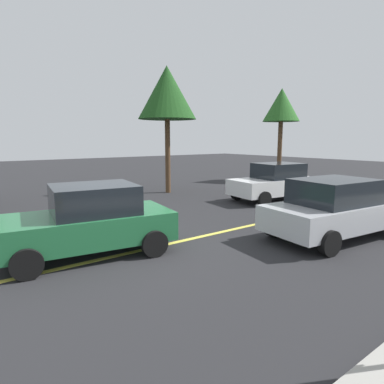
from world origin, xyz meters
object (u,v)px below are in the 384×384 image
(car_green_approaching, at_px, (89,220))
(tree_centre_verge, at_px, (281,106))
(tree_right_verge, at_px, (167,93))
(car_white_crossing, at_px, (275,182))
(car_silver_mid_road, at_px, (337,208))

(car_green_approaching, xyz_separation_m, tree_centre_verge, (15.19, 6.42, 4.03))
(car_green_approaching, xyz_separation_m, tree_right_verge, (6.55, 6.69, 4.18))
(tree_centre_verge, distance_m, tree_right_verge, 8.64)
(car_white_crossing, xyz_separation_m, tree_right_verge, (-2.77, 4.74, 4.19))
(car_silver_mid_road, relative_size, tree_right_verge, 0.73)
(car_white_crossing, height_order, tree_centre_verge, tree_centre_verge)
(car_green_approaching, bearing_deg, car_silver_mid_road, -25.13)
(car_green_approaching, xyz_separation_m, car_silver_mid_road, (6.06, -2.84, -0.00))
(car_white_crossing, bearing_deg, car_green_approaching, -168.21)
(car_green_approaching, xyz_separation_m, car_white_crossing, (9.32, 1.94, -0.00))
(tree_right_verge, bearing_deg, car_silver_mid_road, -92.96)
(car_silver_mid_road, distance_m, tree_centre_verge, 13.62)
(car_green_approaching, distance_m, car_white_crossing, 9.52)
(car_white_crossing, bearing_deg, car_silver_mid_road, -124.24)
(car_silver_mid_road, bearing_deg, car_green_approaching, 154.87)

